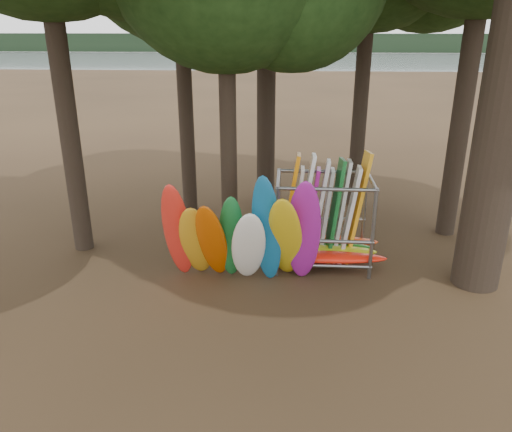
{
  "coord_description": "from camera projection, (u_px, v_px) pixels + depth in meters",
  "views": [
    {
      "loc": [
        0.41,
        -9.86,
        5.76
      ],
      "look_at": [
        -0.31,
        1.5,
        1.4
      ],
      "focal_mm": 35.0,
      "sensor_mm": 36.0,
      "label": 1
    }
  ],
  "objects": [
    {
      "name": "ground",
      "position": [
        266.0,
        298.0,
        11.27
      ],
      "size": [
        120.0,
        120.0,
        0.0
      ],
      "primitive_type": "plane",
      "color": "#47331E",
      "rests_on": "ground"
    },
    {
      "name": "lake",
      "position": [
        286.0,
        71.0,
        67.18
      ],
      "size": [
        160.0,
        160.0,
        0.0
      ],
      "primitive_type": "plane",
      "color": "gray",
      "rests_on": "ground"
    },
    {
      "name": "far_shore",
      "position": [
        288.0,
        43.0,
        113.06
      ],
      "size": [
        160.0,
        4.0,
        4.0
      ],
      "primitive_type": "cube",
      "color": "black",
      "rests_on": "ground"
    },
    {
      "name": "kayak_row",
      "position": [
        243.0,
        238.0,
        11.28
      ],
      "size": [
        3.6,
        2.06,
        3.08
      ],
      "color": "red",
      "rests_on": "ground"
    },
    {
      "name": "storage_rack",
      "position": [
        322.0,
        224.0,
        12.55
      ],
      "size": [
        3.16,
        1.55,
        2.9
      ],
      "color": "slate",
      "rests_on": "ground"
    }
  ]
}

